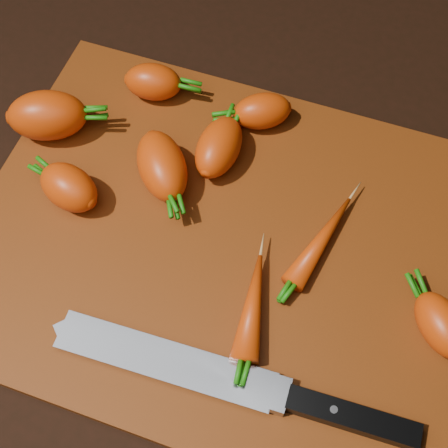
% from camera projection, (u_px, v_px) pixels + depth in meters
% --- Properties ---
extents(ground, '(2.00, 2.00, 0.01)m').
position_uv_depth(ground, '(221.00, 248.00, 0.64)').
color(ground, black).
extents(cutting_board, '(0.50, 0.40, 0.01)m').
position_uv_depth(cutting_board, '(221.00, 243.00, 0.63)').
color(cutting_board, '#88360B').
rests_on(cutting_board, ground).
extents(carrot_0, '(0.10, 0.08, 0.05)m').
position_uv_depth(carrot_0, '(47.00, 116.00, 0.66)').
color(carrot_0, '#CF3A04').
rests_on(carrot_0, cutting_board).
extents(carrot_1, '(0.08, 0.06, 0.04)m').
position_uv_depth(carrot_1, '(69.00, 187.00, 0.63)').
color(carrot_1, '#CF3A04').
rests_on(carrot_1, cutting_board).
extents(carrot_2, '(0.09, 0.10, 0.05)m').
position_uv_depth(carrot_2, '(162.00, 166.00, 0.64)').
color(carrot_2, '#CF3A04').
rests_on(carrot_2, cutting_board).
extents(carrot_3, '(0.05, 0.08, 0.04)m').
position_uv_depth(carrot_3, '(219.00, 147.00, 0.65)').
color(carrot_3, '#CF3A04').
rests_on(carrot_3, cutting_board).
extents(carrot_4, '(0.07, 0.07, 0.04)m').
position_uv_depth(carrot_4, '(262.00, 111.00, 0.68)').
color(carrot_4, '#CF3A04').
rests_on(carrot_4, cutting_board).
extents(carrot_5, '(0.07, 0.05, 0.04)m').
position_uv_depth(carrot_5, '(153.00, 82.00, 0.69)').
color(carrot_5, '#CF3A04').
rests_on(carrot_5, cutting_board).
extents(carrot_6, '(0.07, 0.08, 0.04)m').
position_uv_depth(carrot_6, '(442.00, 325.00, 0.56)').
color(carrot_6, '#CF3A04').
rests_on(carrot_6, cutting_board).
extents(carrot_7, '(0.05, 0.11, 0.02)m').
position_uv_depth(carrot_7, '(321.00, 240.00, 0.61)').
color(carrot_7, '#CF3A04').
rests_on(carrot_7, cutting_board).
extents(carrot_8, '(0.04, 0.11, 0.03)m').
position_uv_depth(carrot_8, '(252.00, 306.00, 0.58)').
color(carrot_8, '#CF3A04').
rests_on(carrot_8, cutting_board).
extents(knife, '(0.33, 0.04, 0.02)m').
position_uv_depth(knife, '(186.00, 367.00, 0.56)').
color(knife, gray).
rests_on(knife, cutting_board).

